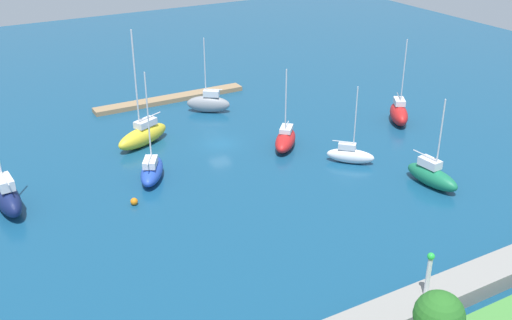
{
  "coord_description": "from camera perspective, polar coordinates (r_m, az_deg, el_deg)",
  "views": [
    {
      "loc": [
        30.05,
        62.12,
        30.42
      ],
      "look_at": [
        0.0,
        8.99,
        1.5
      ],
      "focal_mm": 42.81,
      "sensor_mm": 36.0,
      "label": 1
    }
  ],
  "objects": [
    {
      "name": "pier_dock",
      "position": [
        90.55,
        -7.98,
        5.69
      ],
      "size": [
        22.68,
        2.18,
        0.65
      ],
      "primitive_type": "cube",
      "color": "#997A56",
      "rests_on": "ground"
    },
    {
      "name": "sailboat_white_far_north",
      "position": [
        70.85,
        8.79,
        0.48
      ],
      "size": [
        4.98,
        4.95,
        9.23
      ],
      "rotation": [
        0.0,
        0.0,
        2.36
      ],
      "color": "white",
      "rests_on": "water"
    },
    {
      "name": "breakwater",
      "position": [
        49.69,
        15.87,
        -12.48
      ],
      "size": [
        57.66,
        2.96,
        1.46
      ],
      "primitive_type": "cube",
      "color": "gray",
      "rests_on": "ground"
    },
    {
      "name": "sailboat_gray_outer_mooring",
      "position": [
        85.33,
        -4.46,
        5.33
      ],
      "size": [
        5.96,
        5.05,
        10.47
      ],
      "rotation": [
        0.0,
        0.0,
        5.65
      ],
      "color": "gray",
      "rests_on": "water"
    },
    {
      "name": "sailboat_yellow_center_basin",
      "position": [
        75.76,
        -10.52,
        2.33
      ],
      "size": [
        8.07,
        5.46,
        14.35
      ],
      "rotation": [
        0.0,
        0.0,
        0.45
      ],
      "color": "yellow",
      "rests_on": "water"
    },
    {
      "name": "sailboat_red_lone_south",
      "position": [
        83.55,
        13.2,
        4.3
      ],
      "size": [
        5.07,
        6.34,
        11.36
      ],
      "rotation": [
        0.0,
        0.0,
        1.01
      ],
      "color": "red",
      "rests_on": "water"
    },
    {
      "name": "sailboat_green_far_south",
      "position": [
        67.5,
        16.11,
        -1.4
      ],
      "size": [
        2.63,
        6.74,
        9.87
      ],
      "rotation": [
        0.0,
        0.0,
        1.65
      ],
      "color": "#19724C",
      "rests_on": "water"
    },
    {
      "name": "water",
      "position": [
        75.41,
        -3.37,
        1.52
      ],
      "size": [
        160.0,
        160.0,
        0.0
      ],
      "primitive_type": "plane",
      "color": "navy",
      "rests_on": "ground"
    },
    {
      "name": "sailboat_navy_west_end",
      "position": [
        64.86,
        -22.29,
        -3.12
      ],
      "size": [
        2.78,
        7.64,
        12.73
      ],
      "rotation": [
        0.0,
        0.0,
        4.78
      ],
      "color": "#141E4C",
      "rests_on": "water"
    },
    {
      "name": "sailboat_blue_lone_north",
      "position": [
        67.09,
        -9.72,
        -0.94
      ],
      "size": [
        5.13,
        6.77,
        12.02
      ],
      "rotation": [
        0.0,
        0.0,
        4.2
      ],
      "color": "#2347B2",
      "rests_on": "water"
    },
    {
      "name": "sailboat_red_inner_mooring",
      "position": [
        73.82,
        2.77,
        1.93
      ],
      "size": [
        5.85,
        6.15,
        10.0
      ],
      "rotation": [
        0.0,
        0.0,
        0.84
      ],
      "color": "red",
      "rests_on": "water"
    },
    {
      "name": "harbor_beacon",
      "position": [
        47.73,
        15.85,
        -9.94
      ],
      "size": [
        0.56,
        0.56,
        3.73
      ],
      "color": "silver",
      "rests_on": "breakwater"
    },
    {
      "name": "park_tree_midwest",
      "position": [
        41.67,
        16.72,
        -13.79
      ],
      "size": [
        3.3,
        3.3,
        5.41
      ],
      "color": "brown",
      "rests_on": "shoreline_park"
    },
    {
      "name": "mooring_buoy_orange",
      "position": [
        62.7,
        -11.33,
        -3.82
      ],
      "size": [
        0.76,
        0.76,
        0.76
      ],
      "primitive_type": "sphere",
      "color": "orange",
      "rests_on": "water"
    }
  ]
}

